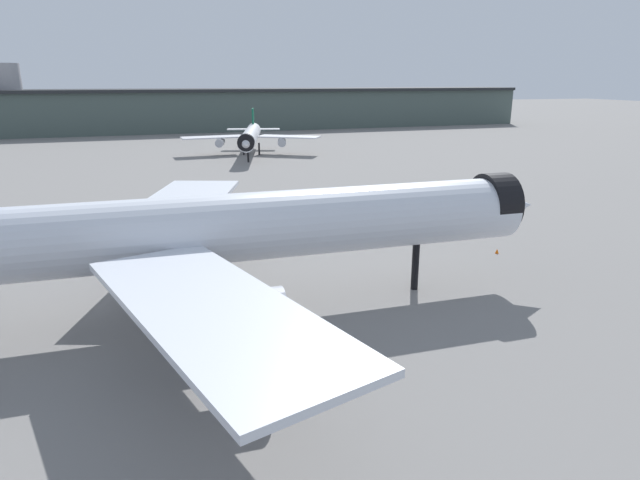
# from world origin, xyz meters

# --- Properties ---
(ground) EXTENTS (900.00, 900.00, 0.00)m
(ground) POSITION_xyz_m (0.00, 0.00, 0.00)
(ground) COLOR slate
(airliner_near_gate) EXTENTS (61.55, 56.40, 17.64)m
(airliner_near_gate) POSITION_xyz_m (-0.21, 2.89, 7.77)
(airliner_near_gate) COLOR silver
(airliner_near_gate) RESTS_ON ground
(airliner_far_taxiway) EXTENTS (38.53, 42.96, 12.07)m
(airliner_far_taxiway) POSITION_xyz_m (19.06, 106.05, 5.32)
(airliner_far_taxiway) COLOR white
(airliner_far_taxiway) RESTS_ON ground
(terminal_building) EXTENTS (240.22, 33.45, 26.06)m
(terminal_building) POSITION_xyz_m (35.38, 189.06, 8.48)
(terminal_building) COLOR #475651
(terminal_building) RESTS_ON ground
(traffic_cone_near_nose) EXTENTS (0.45, 0.45, 0.56)m
(traffic_cone_near_nose) POSITION_xyz_m (32.49, 10.41, 0.28)
(traffic_cone_near_nose) COLOR #F2600C
(traffic_cone_near_nose) RESTS_ON ground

